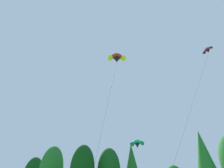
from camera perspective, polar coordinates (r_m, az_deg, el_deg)
treeline_tree_f at (r=47.83m, az=6.03°, el=-23.59°), size 4.75×4.75×14.30m
treeline_tree_h at (r=43.57m, az=26.03°, el=-19.44°), size 4.87×4.87×14.87m
parafoil_kite_high_teal at (r=35.66m, az=7.55°, el=-17.32°), size 2.85×19.72×10.04m
parafoil_kite_mid_magenta at (r=38.06m, az=26.75°, el=9.00°), size 11.36×11.41×24.14m
parafoil_kite_far_red_yellow at (r=31.32m, az=1.44°, el=7.77°), size 3.19×9.22×21.18m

